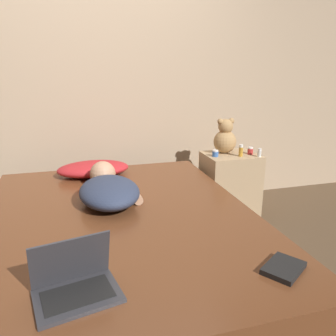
# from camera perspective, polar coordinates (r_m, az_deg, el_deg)

# --- Properties ---
(ground_plane) EXTENTS (12.00, 12.00, 0.00)m
(ground_plane) POSITION_cam_1_polar(r_m,az_deg,el_deg) (2.25, -8.29, -19.56)
(ground_plane) COLOR brown
(wall_back) EXTENTS (8.00, 0.06, 2.60)m
(wall_back) POSITION_cam_1_polar(r_m,az_deg,el_deg) (3.14, -12.73, 15.82)
(wall_back) COLOR tan
(wall_back) RESTS_ON ground_plane
(bed) EXTENTS (1.65, 2.09, 0.50)m
(bed) POSITION_cam_1_polar(r_m,az_deg,el_deg) (2.12, -8.58, -14.13)
(bed) COLOR #2D2319
(bed) RESTS_ON ground_plane
(nightstand) EXTENTS (0.47, 0.38, 0.61)m
(nightstand) POSITION_cam_1_polar(r_m,az_deg,el_deg) (3.06, 10.67, -3.14)
(nightstand) COLOR tan
(nightstand) RESTS_ON ground_plane
(pillow) EXTENTS (0.57, 0.34, 0.12)m
(pillow) POSITION_cam_1_polar(r_m,az_deg,el_deg) (2.73, -12.87, -0.12)
(pillow) COLOR red
(pillow) RESTS_ON bed
(person_lying) EXTENTS (0.40, 0.72, 0.19)m
(person_lying) POSITION_cam_1_polar(r_m,az_deg,el_deg) (2.19, -10.28, -3.52)
(person_lying) COLOR #2D3851
(person_lying) RESTS_ON bed
(laptop) EXTENTS (0.35, 0.28, 0.22)m
(laptop) POSITION_cam_1_polar(r_m,az_deg,el_deg) (1.36, -15.87, -18.59)
(laptop) COLOR #333338
(laptop) RESTS_ON bed
(teddy_bear) EXTENTS (0.20, 0.20, 0.31)m
(teddy_bear) POSITION_cam_1_polar(r_m,az_deg,el_deg) (2.99, 9.91, 5.17)
(teddy_bear) COLOR tan
(teddy_bear) RESTS_ON nightstand
(bottle_amber) EXTENTS (0.04, 0.04, 0.10)m
(bottle_amber) POSITION_cam_1_polar(r_m,az_deg,el_deg) (2.90, 12.58, 2.96)
(bottle_amber) COLOR gold
(bottle_amber) RESTS_ON nightstand
(bottle_blue) EXTENTS (0.05, 0.05, 0.06)m
(bottle_blue) POSITION_cam_1_polar(r_m,az_deg,el_deg) (2.87, 8.24, 2.54)
(bottle_blue) COLOR #3866B2
(bottle_blue) RESTS_ON nightstand
(bottle_white) EXTENTS (0.03, 0.03, 0.07)m
(bottle_white) POSITION_cam_1_polar(r_m,az_deg,el_deg) (2.93, 15.64, 2.58)
(bottle_white) COLOR white
(bottle_white) RESTS_ON nightstand
(bottle_red) EXTENTS (0.05, 0.05, 0.06)m
(bottle_red) POSITION_cam_1_polar(r_m,az_deg,el_deg) (3.01, 14.14, 2.94)
(bottle_red) COLOR #B72D2D
(bottle_red) RESTS_ON nightstand
(book) EXTENTS (0.23, 0.22, 0.02)m
(book) POSITION_cam_1_polar(r_m,az_deg,el_deg) (1.55, 19.48, -16.09)
(book) COLOR black
(book) RESTS_ON bed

